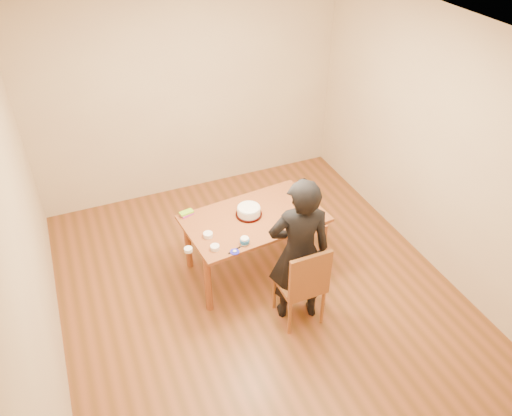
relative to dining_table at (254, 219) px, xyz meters
name	(u,v)px	position (x,y,z in m)	size (l,w,h in m)	color
room_shell	(245,169)	(-0.09, 0.02, 0.62)	(4.00, 4.50, 2.70)	brown
dining_table	(254,219)	(0.00, 0.00, 0.00)	(1.43, 0.85, 0.04)	brown
dining_chair	(299,283)	(0.15, -0.78, -0.28)	(0.42, 0.42, 0.04)	brown
cake_plate	(249,215)	(-0.04, 0.05, 0.03)	(0.28, 0.28, 0.02)	#AD0E0B
cake	(249,211)	(-0.04, 0.05, 0.08)	(0.24, 0.24, 0.08)	white
frosting_dome	(249,207)	(-0.04, 0.05, 0.13)	(0.24, 0.24, 0.03)	white
frosting_tub	(245,241)	(-0.25, -0.36, 0.05)	(0.08, 0.08, 0.07)	white
frosting_lid	(235,252)	(-0.38, -0.43, 0.02)	(0.09, 0.09, 0.01)	#1F1BB3
frosting_dollop	(235,251)	(-0.38, -0.43, 0.03)	(0.04, 0.04, 0.02)	white
ramekin_green	(215,247)	(-0.54, -0.32, 0.04)	(0.09, 0.09, 0.04)	white
ramekin_yellow	(208,235)	(-0.54, -0.12, 0.04)	(0.09, 0.09, 0.04)	white
ramekin_multi	(188,250)	(-0.78, -0.25, 0.04)	(0.08, 0.08, 0.04)	white
candy_box_pink	(187,214)	(-0.63, 0.31, 0.03)	(0.14, 0.07, 0.02)	#C72E86
candy_box_green	(186,212)	(-0.64, 0.31, 0.05)	(0.14, 0.07, 0.02)	green
spatula	(234,250)	(-0.38, -0.41, 0.02)	(0.15, 0.01, 0.01)	black
person	(299,252)	(0.15, -0.73, 0.08)	(0.59, 0.39, 1.61)	black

